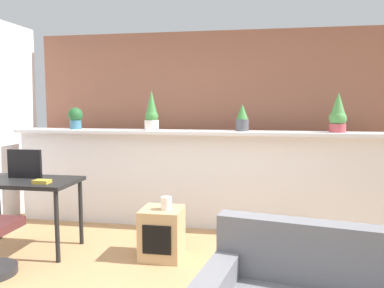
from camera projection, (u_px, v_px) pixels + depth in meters
divider_wall at (198, 181)px, 4.74m from camera, size 4.68×0.16×1.17m
plant_shelf at (198, 132)px, 4.64m from camera, size 4.68×0.37×0.04m
brick_wall_behind at (205, 124)px, 5.26m from camera, size 4.68×0.10×2.50m
potted_plant_0 at (75, 117)px, 4.92m from camera, size 0.19×0.19×0.28m
potted_plant_1 at (152, 113)px, 4.70m from camera, size 0.18×0.18×0.50m
potted_plant_2 at (242, 118)px, 4.57m from camera, size 0.16×0.16×0.32m
potted_plant_3 at (338, 114)px, 4.36m from camera, size 0.19×0.19×0.46m
desk at (24, 188)px, 3.98m from camera, size 1.10×0.60×0.75m
tv_monitor at (25, 164)px, 4.04m from camera, size 0.38×0.04×0.31m
side_cube_shelf at (162, 233)px, 3.81m from camera, size 0.40×0.41×0.50m
vase_on_shelf at (166, 203)px, 3.74m from camera, size 0.11×0.11×0.13m
book_on_desk at (42, 182)px, 3.78m from camera, size 0.16×0.11×0.04m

